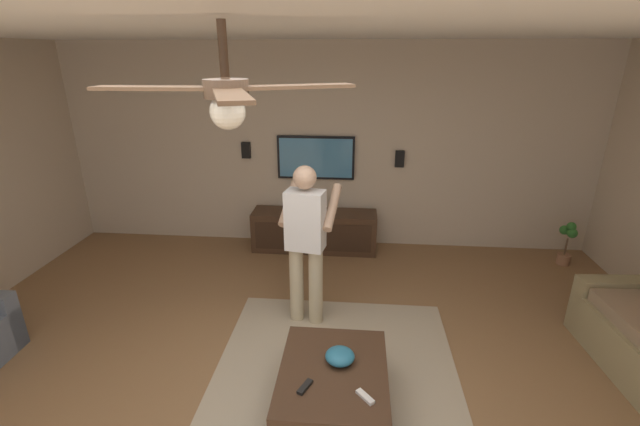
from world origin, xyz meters
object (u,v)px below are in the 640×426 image
Objects in this scene: remote_black at (305,387)px; ceiling_fan at (226,95)px; bowl at (340,356)px; wall_speaker_left at (400,159)px; vase_round at (316,205)px; media_console at (314,231)px; remote_white at (365,397)px; wall_speaker_right at (246,150)px; coffee_table at (333,381)px; tv at (316,158)px; potted_plant_short at (567,242)px; person_standing at (306,237)px.

remote_black is 0.13× the size of ceiling_fan.
bowl is 1.01× the size of wall_speaker_left.
vase_round is 0.19× the size of ceiling_fan.
remote_black is (-3.09, -0.25, 0.14)m from media_console.
wall_speaker_right is (3.40, 1.63, 0.92)m from remote_white.
coffee_table is at bearing 8.53° from media_console.
remote_black is 3.10m from vase_round.
tv is 4.78× the size of wall_speaker_right.
media_console is 4.12m from ceiling_fan.
wall_speaker_right is at bearing 84.14° from potted_plant_short.
remote_white reaches higher than coffee_table.
ceiling_fan reaches higher than potted_plant_short.
tv is 3.56m from remote_white.
media_console is at bearing 102.67° from wall_speaker_left.
media_console is 1.46m from wall_speaker_right.
wall_speaker_left reaches higher than media_console.
vase_round is (1.68, 0.07, -0.27)m from person_standing.
remote_white is at bearing 107.28° from remote_black.
person_standing is at bearing 3.14° from media_console.
vase_round is (-0.01, -0.02, 0.39)m from media_console.
potted_plant_short is 2.67× the size of bowl.
person_standing is 3.58m from potted_plant_short.
wall_speaker_left is 0.19× the size of ceiling_fan.
person_standing is at bearing 115.41° from potted_plant_short.
media_console reaches higher than remote_white.
vase_round is 3.93m from ceiling_fan.
media_console is at bearing -104.75° from wall_speaker_right.
potted_plant_short is 4.38m from wall_speaker_right.
remote_white is at bearing 138.68° from potted_plant_short.
vase_round is at bearing -0.78° from ceiling_fan.
vase_round reaches higher than remote_white.
person_standing reaches higher than potted_plant_short.
remote_white is (-0.35, -0.19, -0.04)m from bowl.
wall_speaker_left is (0.44, 2.14, 0.94)m from potted_plant_short.
remote_white is at bearing -148.54° from person_standing.
media_console is 1.01m from tv.
remote_black is at bearing -175.79° from vase_round.
bowl is (-2.80, -0.48, 0.18)m from media_console.
remote_black is 0.68× the size of wall_speaker_right.
remote_black is (-0.21, 0.19, 0.12)m from coffee_table.
ceiling_fan is at bearing -173.74° from person_standing.
bowl is (-3.04, -0.48, -0.80)m from tv.
media_console is at bearing -150.54° from remote_black.
remote_white is 3.54m from wall_speaker_left.
person_standing is 1.70m from vase_round.
potted_plant_short is 2.71× the size of wall_speaker_right.
coffee_table is 4.55× the size of wall_speaker_left.
potted_plant_short reaches higher than coffee_table.
coffee_table is 3.30m from tv.
vase_round is (2.87, 0.41, 0.36)m from coffee_table.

